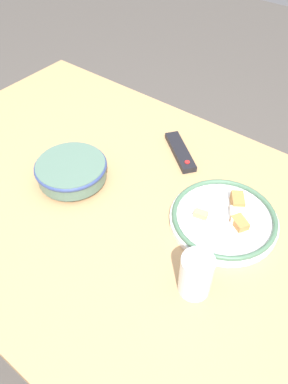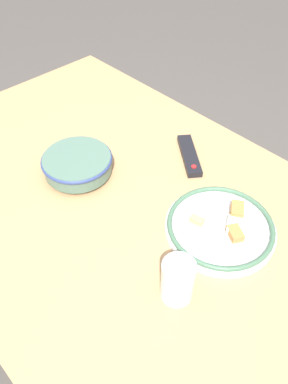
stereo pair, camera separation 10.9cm
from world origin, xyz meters
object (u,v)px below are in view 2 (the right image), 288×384
at_px(tv_remote, 189,155).
at_px(drinking_glass, 178,280).
at_px(food_plate, 221,227).
at_px(noodle_bowl, 78,164).

xyz_separation_m(tv_remote, drinking_glass, (0.31, -0.40, 0.05)).
height_order(food_plate, tv_remote, food_plate).
bearing_deg(tv_remote, drinking_glass, 75.23).
bearing_deg(drinking_glass, noodle_bowl, 170.00).
xyz_separation_m(noodle_bowl, tv_remote, (0.19, 0.31, -0.03)).
bearing_deg(food_plate, noodle_bowl, -163.14).
height_order(noodle_bowl, food_plate, noodle_bowl).
distance_m(tv_remote, drinking_glass, 0.51).
relative_size(noodle_bowl, food_plate, 0.73).
xyz_separation_m(noodle_bowl, drinking_glass, (0.50, -0.09, 0.02)).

